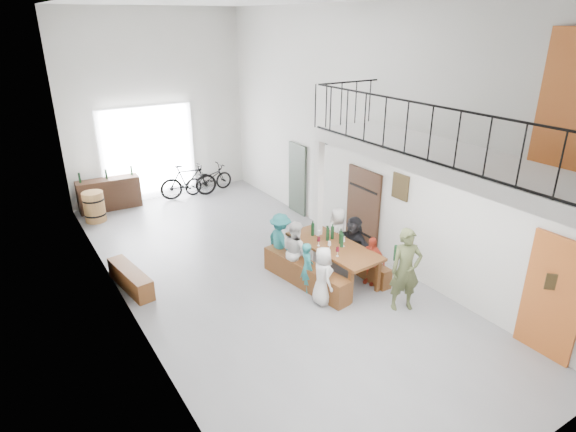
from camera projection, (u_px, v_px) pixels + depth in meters
floor at (257, 273)px, 10.55m from camera, size 12.00×12.00×0.00m
room_walls at (252, 110)px, 9.20m from camera, size 12.00×12.00×12.00m
gateway_portal at (149, 154)px, 14.46m from camera, size 2.80×0.08×2.80m
right_wall_decor at (416, 201)px, 9.76m from camera, size 0.07×8.28×5.07m
balcony at (448, 162)px, 7.95m from camera, size 1.52×5.62×4.00m
tasting_table at (334, 248)px, 10.08m from camera, size 1.05×2.26×0.79m
bench_inner at (305, 274)px, 9.96m from camera, size 0.71×2.29×0.52m
bench_wall at (358, 263)px, 10.52m from camera, size 0.24×1.87×0.43m
tableware at (330, 237)px, 10.06m from camera, size 0.53×1.14×0.35m
side_bench at (131, 279)px, 9.88m from camera, size 0.55×1.58×0.43m
oak_barrel at (94, 207)px, 13.09m from camera, size 0.57×0.57×0.84m
serving_counter at (109, 194)px, 13.93m from camera, size 1.75×0.56×0.91m
counter_bottles at (106, 174)px, 13.73m from camera, size 1.49×0.11×0.28m
guest_left_a at (323, 276)px, 9.23m from camera, size 0.49×0.64×1.19m
guest_left_b at (307, 267)px, 9.68m from camera, size 0.33×0.44×1.06m
guest_left_c at (296, 251)px, 10.06m from camera, size 0.51×0.65×1.33m
guest_left_d at (281, 241)px, 10.53m from camera, size 0.50×0.85×1.29m
guest_right_a at (371, 260)px, 9.95m from camera, size 0.46×0.67×1.06m
guest_right_b at (353, 243)px, 10.49m from camera, size 0.45×1.18×1.25m
guest_right_c at (337, 235)px, 10.87m from camera, size 0.61×0.73×1.27m
host_standing at (406, 270)px, 8.98m from camera, size 0.71×0.60×1.64m
potted_plant at (330, 231)px, 12.16m from camera, size 0.39×0.35×0.39m
bicycle_near at (208, 179)px, 15.32m from camera, size 1.69×0.71×0.86m
bicycle_far at (189, 181)px, 14.79m from camera, size 1.81×0.73×1.06m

